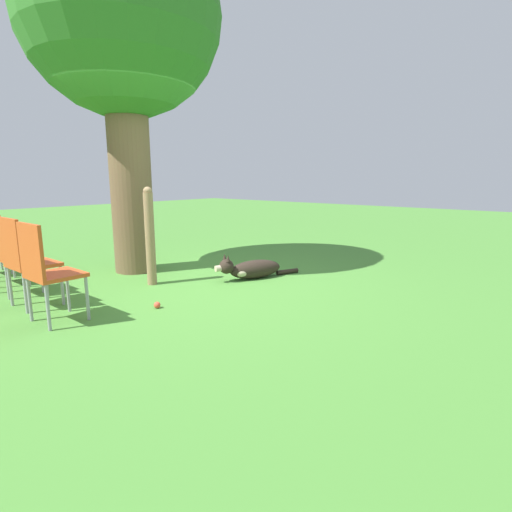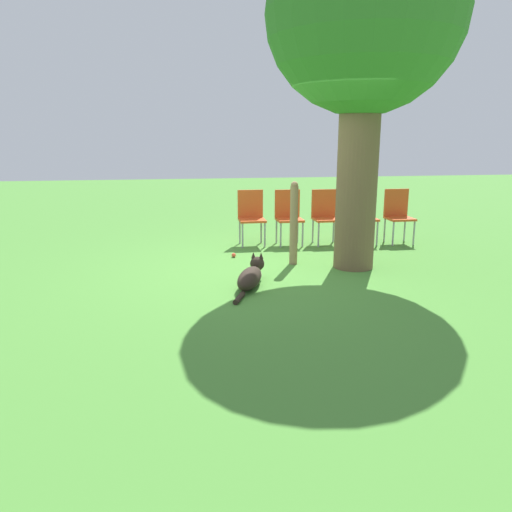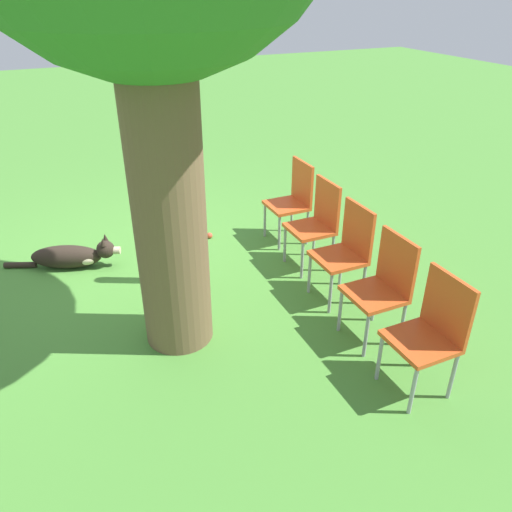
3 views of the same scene
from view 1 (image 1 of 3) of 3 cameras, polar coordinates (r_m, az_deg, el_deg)
name	(u,v)px [view 1 (image 1 of 3)]	position (r m, az deg, el deg)	size (l,w,h in m)	color
ground_plane	(189,284)	(5.13, -9.54, -3.98)	(30.00, 30.00, 0.00)	#478433
oak_tree	(121,21)	(6.22, -18.70, 29.19)	(2.60, 2.60, 4.70)	brown
dog	(251,269)	(5.30, -0.74, -1.88)	(1.19, 0.56, 0.36)	#2D231C
fence_post	(150,236)	(5.10, -14.92, 2.77)	(0.12, 0.12, 1.22)	#937551
red_chair_0	(45,267)	(4.07, -27.88, -1.39)	(0.42, 0.44, 0.94)	#D14C1E
red_chair_1	(24,257)	(4.69, -30.24, -0.12)	(0.42, 0.44, 0.94)	#D14C1E
red_chair_2	(7,249)	(5.31, -32.06, 0.85)	(0.42, 0.44, 0.94)	#D14C1E
tennis_ball	(157,305)	(4.27, -13.94, -6.81)	(0.07, 0.07, 0.07)	#E54C33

